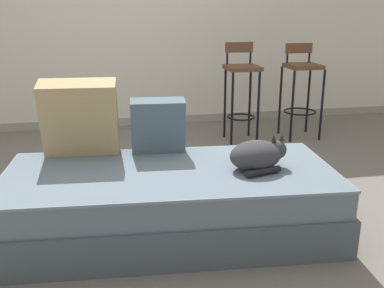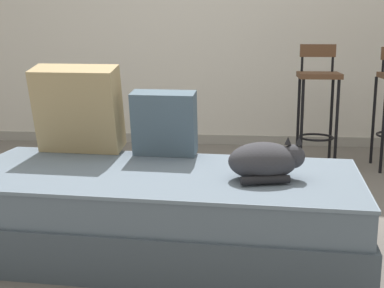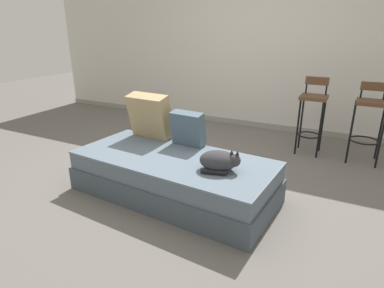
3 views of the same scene
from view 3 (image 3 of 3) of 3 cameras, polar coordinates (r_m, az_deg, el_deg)
name	(u,v)px [view 3 (image 3 of 3)]	position (r m, az deg, el deg)	size (l,w,h in m)	color
ground_plane	(192,178)	(3.51, 0.06, -6.13)	(16.00, 16.00, 0.00)	#66605B
wall_back_panel	(259,45)	(5.26, 11.82, 16.90)	(8.00, 0.10, 2.60)	silver
wall_baseboard_trim	(253,124)	(5.42, 10.73, 3.54)	(8.00, 0.02, 0.09)	gray
couch	(173,176)	(3.11, -3.32, -5.62)	(2.00, 1.02, 0.40)	#44505B
throw_pillow_corner	(150,116)	(3.52, -7.47, 4.99)	(0.48, 0.30, 0.49)	tan
throw_pillow_middle	(188,129)	(3.26, -0.74, 2.76)	(0.35, 0.20, 0.36)	#4C6070
cat	(220,161)	(2.72, 4.94, -2.97)	(0.38, 0.31, 0.20)	#333338
bar_stool_near_window	(313,108)	(4.34, 20.65, 5.99)	(0.32, 0.32, 0.97)	black
bar_stool_by_doorway	(369,116)	(4.32, 28.92, 4.46)	(0.34, 0.34, 0.95)	black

